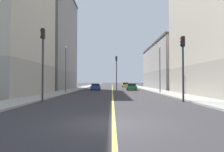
% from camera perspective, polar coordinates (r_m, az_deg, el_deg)
% --- Properties ---
extents(ground_plane, '(400.00, 400.00, 0.00)m').
position_cam_1_polar(ground_plane, '(8.78, 0.71, -13.32)').
color(ground_plane, '#323033').
rests_on(ground_plane, ground).
extents(sidewalk_left, '(3.04, 168.00, 0.15)m').
position_cam_1_polar(sidewalk_left, '(58.19, 8.23, -3.14)').
color(sidewalk_left, '#9E9B93').
rests_on(sidewalk_left, ground).
extents(sidewalk_right, '(3.04, 168.00, 0.15)m').
position_cam_1_polar(sidewalk_right, '(58.17, -7.67, -3.15)').
color(sidewalk_right, '#9E9B93').
rests_on(sidewalk_right, ground).
extents(lane_center_stripe, '(0.16, 154.00, 0.01)m').
position_cam_1_polar(lane_center_stripe, '(57.62, 0.28, -3.24)').
color(lane_center_stripe, '#E5D14C').
rests_on(lane_center_stripe, ground).
extents(building_left_mid, '(9.67, 25.99, 10.62)m').
position_cam_1_polar(building_left_mid, '(50.61, 16.65, 2.59)').
color(building_left_mid, gray).
rests_on(building_left_mid, ground).
extents(building_right_corner, '(9.67, 14.96, 17.92)m').
position_cam_1_polar(building_right_corner, '(30.36, -28.32, 12.37)').
color(building_right_corner, '#9D9688').
rests_on(building_right_corner, ground).
extents(building_right_midblock, '(9.67, 19.66, 21.93)m').
position_cam_1_polar(building_right_midblock, '(47.70, -17.32, 9.69)').
color(building_right_midblock, slate).
rests_on(building_right_midblock, ground).
extents(traffic_light_left_near, '(0.40, 0.32, 5.71)m').
position_cam_1_polar(traffic_light_left_near, '(18.59, 19.67, 4.53)').
color(traffic_light_left_near, '#2D2D2D').
rests_on(traffic_light_left_near, ground).
extents(traffic_light_right_near, '(0.40, 0.32, 6.41)m').
position_cam_1_polar(traffic_light_right_near, '(18.59, -18.90, 5.76)').
color(traffic_light_right_near, '#2D2D2D').
rests_on(traffic_light_right_near, ground).
extents(traffic_light_median_far, '(0.40, 0.32, 6.47)m').
position_cam_1_polar(traffic_light_median_far, '(37.44, 1.48, 2.14)').
color(traffic_light_median_far, '#2D2D2D').
rests_on(traffic_light_median_far, ground).
extents(street_lamp_left_near, '(0.36, 0.36, 6.93)m').
position_cam_1_polar(street_lamp_left_near, '(30.96, 13.66, 3.32)').
color(street_lamp_left_near, '#4C4C51').
rests_on(street_lamp_left_near, ground).
extents(street_lamp_right_near, '(0.36, 0.36, 7.01)m').
position_cam_1_polar(street_lamp_right_near, '(31.33, -12.80, 3.34)').
color(street_lamp_right_near, '#4C4C51').
rests_on(street_lamp_right_near, ground).
extents(car_yellow, '(1.88, 4.39, 1.39)m').
position_cam_1_polar(car_yellow, '(60.15, 4.03, -2.52)').
color(car_yellow, gold).
rests_on(car_yellow, ground).
extents(car_green, '(2.05, 4.64, 1.34)m').
position_cam_1_polar(car_green, '(40.86, 5.75, -3.07)').
color(car_green, '#1E6B38').
rests_on(car_green, ground).
extents(car_blue, '(2.00, 4.54, 1.31)m').
position_cam_1_polar(car_blue, '(40.95, -4.46, -3.07)').
color(car_blue, '#23389E').
rests_on(car_blue, ground).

